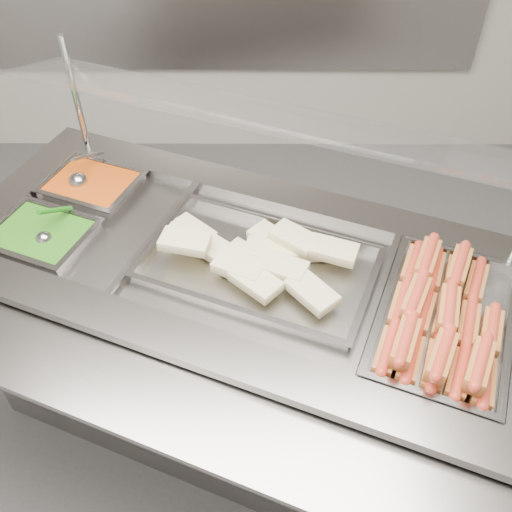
{
  "coord_description": "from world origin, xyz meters",
  "views": [
    {
      "loc": [
        0.15,
        -0.98,
        2.3
      ],
      "look_at": [
        0.15,
        0.35,
        0.99
      ],
      "focal_mm": 40.0,
      "sensor_mm": 36.0,
      "label": 1
    }
  ],
  "objects_px": {
    "pan_hotdogs": "(442,326)",
    "serving_spoon": "(46,234)",
    "sneeze_guard": "(269,119)",
    "ladle": "(79,180)",
    "pan_wraps": "(259,268)",
    "steam_counter": "(243,344)"
  },
  "relations": [
    {
      "from": "sneeze_guard",
      "to": "ladle",
      "type": "bearing_deg",
      "value": 165.29
    },
    {
      "from": "ladle",
      "to": "steam_counter",
      "type": "bearing_deg",
      "value": -32.83
    },
    {
      "from": "pan_hotdogs",
      "to": "pan_wraps",
      "type": "distance_m",
      "value": 0.61
    },
    {
      "from": "ladle",
      "to": "serving_spoon",
      "type": "bearing_deg",
      "value": -98.02
    },
    {
      "from": "pan_hotdogs",
      "to": "serving_spoon",
      "type": "bearing_deg",
      "value": 164.86
    },
    {
      "from": "sneeze_guard",
      "to": "serving_spoon",
      "type": "height_order",
      "value": "sneeze_guard"
    },
    {
      "from": "sneeze_guard",
      "to": "pan_hotdogs",
      "type": "distance_m",
      "value": 0.83
    },
    {
      "from": "steam_counter",
      "to": "pan_hotdogs",
      "type": "relative_size",
      "value": 3.22
    },
    {
      "from": "ladle",
      "to": "pan_wraps",
      "type": "bearing_deg",
      "value": -31.98
    },
    {
      "from": "sneeze_guard",
      "to": "serving_spoon",
      "type": "distance_m",
      "value": 0.86
    },
    {
      "from": "sneeze_guard",
      "to": "pan_wraps",
      "type": "distance_m",
      "value": 0.49
    },
    {
      "from": "sneeze_guard",
      "to": "ladle",
      "type": "relative_size",
      "value": 8.63
    },
    {
      "from": "steam_counter",
      "to": "ladle",
      "type": "relative_size",
      "value": 10.82
    },
    {
      "from": "steam_counter",
      "to": "pan_hotdogs",
      "type": "bearing_deg",
      "value": -22.03
    },
    {
      "from": "ladle",
      "to": "serving_spoon",
      "type": "distance_m",
      "value": 0.31
    },
    {
      "from": "ladle",
      "to": "serving_spoon",
      "type": "xyz_separation_m",
      "value": [
        -0.04,
        -0.31,
        0.0
      ]
    },
    {
      "from": "pan_wraps",
      "to": "serving_spoon",
      "type": "height_order",
      "value": "serving_spoon"
    },
    {
      "from": "serving_spoon",
      "to": "pan_hotdogs",
      "type": "bearing_deg",
      "value": -15.14
    },
    {
      "from": "pan_hotdogs",
      "to": "serving_spoon",
      "type": "distance_m",
      "value": 1.34
    },
    {
      "from": "pan_wraps",
      "to": "serving_spoon",
      "type": "relative_size",
      "value": 4.55
    },
    {
      "from": "pan_wraps",
      "to": "ladle",
      "type": "distance_m",
      "value": 0.81
    },
    {
      "from": "pan_hotdogs",
      "to": "ladle",
      "type": "bearing_deg",
      "value": 152.27
    }
  ]
}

